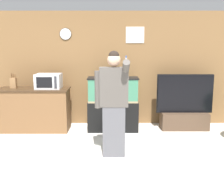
% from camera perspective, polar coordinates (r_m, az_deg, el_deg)
% --- Properties ---
extents(wall_back_paneled, '(10.00, 0.08, 2.60)m').
position_cam_1_polar(wall_back_paneled, '(5.81, -2.22, 4.33)').
color(wall_back_paneled, brown).
rests_on(wall_back_paneled, ground_plane).
extents(counter_island, '(1.52, 0.56, 0.93)m').
position_cam_1_polar(counter_island, '(5.68, -17.22, -4.77)').
color(counter_island, brown).
rests_on(counter_island, ground_plane).
extents(microwave, '(0.52, 0.39, 0.31)m').
position_cam_1_polar(microwave, '(5.47, -14.21, 1.43)').
color(microwave, silver).
rests_on(microwave, counter_island).
extents(knife_block, '(0.12, 0.10, 0.33)m').
position_cam_1_polar(knife_block, '(5.75, -21.52, 1.05)').
color(knife_block, olive).
rests_on(knife_block, counter_island).
extents(aquarium_on_stand, '(1.08, 0.43, 1.16)m').
position_cam_1_polar(aquarium_on_stand, '(5.40, 0.29, -3.79)').
color(aquarium_on_stand, black).
rests_on(aquarium_on_stand, ground_plane).
extents(tv_on_stand, '(1.23, 0.40, 1.22)m').
position_cam_1_polar(tv_on_stand, '(5.77, 16.24, -5.67)').
color(tv_on_stand, '#4C3828').
rests_on(tv_on_stand, ground_plane).
extents(person_standing, '(0.55, 0.42, 1.75)m').
position_cam_1_polar(person_standing, '(4.08, 0.36, -3.41)').
color(person_standing, '#515156').
rests_on(person_standing, ground_plane).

